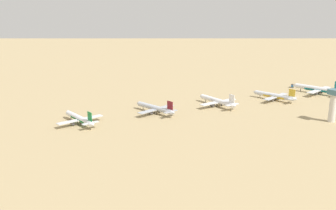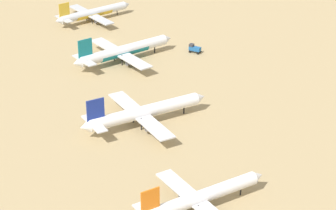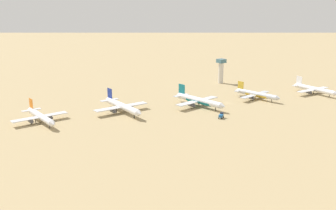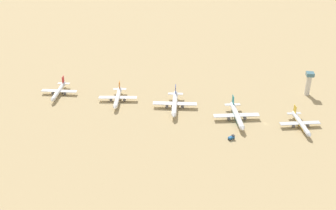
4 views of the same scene
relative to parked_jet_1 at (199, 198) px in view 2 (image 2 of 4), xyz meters
name	(u,v)px [view 2 (image 2 of 4)]	position (x,y,z in m)	size (l,w,h in m)	color
ground_plane	(109,41)	(28.47, 136.87, -4.39)	(2386.64, 2386.64, 0.00)	tan
parked_jet_1	(199,198)	(0.00, 0.00, 0.00)	(45.25, 36.83, 13.04)	white
parked_jet_2	(143,112)	(8.01, 55.28, 0.50)	(50.40, 40.92, 14.54)	white
parked_jet_3	(123,51)	(24.68, 111.33, 0.42)	(50.04, 40.91, 14.47)	silver
parked_jet_4	(93,13)	(31.83, 164.95, -0.25)	(42.98, 35.18, 12.45)	silver
service_truck	(194,48)	(56.89, 105.96, -2.31)	(5.07, 5.66, 3.90)	#1E5999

